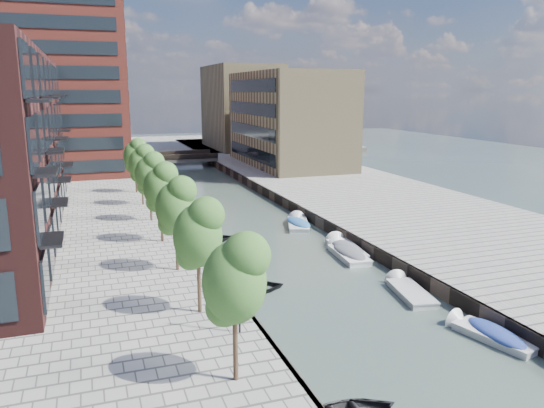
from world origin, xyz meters
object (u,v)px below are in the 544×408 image
tree_0 (234,277)px  sloop_1 (251,291)px  bridge (175,158)px  motorboat_1 (345,248)px  tree_3 (160,185)px  motorboat_0 (488,334)px  tree_4 (149,172)px  motorboat_4 (347,253)px  sloop_2 (235,267)px  motorboat_3 (298,224)px  tree_2 (175,204)px  sloop_3 (229,269)px  tree_5 (141,162)px  tree_1 (198,232)px  tree_6 (135,154)px  car (267,166)px  sloop_4 (210,241)px  motorboat_2 (407,291)px

tree_0 → sloop_1: bearing=70.1°
bridge → motorboat_1: size_ratio=2.38×
tree_3 → motorboat_0: size_ratio=1.24×
tree_4 → motorboat_4: size_ratio=1.14×
sloop_2 → motorboat_3: bearing=-64.5°
tree_2 → sloop_1: 7.21m
tree_2 → sloop_3: tree_2 is taller
tree_5 → tree_1: bearing=-90.0°
tree_2 → motorboat_4: 14.09m
tree_0 → tree_6: bearing=90.0°
motorboat_1 → motorboat_3: size_ratio=1.01×
tree_4 → car: 32.29m
bridge → motorboat_1: (4.98, -50.99, -1.18)m
tree_2 → motorboat_0: (13.59, -12.70, -5.12)m
tree_5 → tree_6: (0.00, 7.00, 0.00)m
bridge → tree_6: tree_6 is taller
tree_6 → sloop_4: 20.05m
sloop_1 → motorboat_0: 13.82m
tree_5 → motorboat_3: tree_5 is taller
tree_5 → sloop_1: 24.59m
tree_4 → tree_5: 7.00m
tree_3 → motorboat_4: 14.94m
sloop_4 → sloop_2: bearing=-179.7°
tree_6 → bridge: bearing=71.9°
tree_6 → motorboat_2: 36.94m
tree_5 → motorboat_0: size_ratio=1.24×
motorboat_0 → motorboat_4: 14.44m
tree_5 → car: tree_5 is taller
tree_3 → tree_5: (0.00, 14.00, 0.00)m
tree_4 → sloop_4: 8.33m
sloop_1 → motorboat_1: bearing=-52.2°
bridge → motorboat_1: bridge is taller
tree_5 → motorboat_3: 16.90m
bridge → tree_4: tree_4 is taller
sloop_2 → tree_0: bearing=143.0°
sloop_1 → tree_4: bearing=20.5°
sloop_2 → motorboat_4: motorboat_4 is taller
tree_5 → motorboat_1: bearing=-53.2°
sloop_2 → motorboat_1: bearing=-106.3°
tree_1 → sloop_1: tree_1 is taller
bridge → sloop_2: size_ratio=2.61×
sloop_4 → motorboat_3: bearing=-76.9°
motorboat_0 → tree_5: bearing=112.0°
motorboat_1 → car: size_ratio=1.55×
tree_0 → bridge: bearing=82.9°
car → bridge: bearing=151.1°
tree_6 → car: size_ratio=1.68×
motorboat_1 → motorboat_4: bearing=-110.0°
tree_0 → motorboat_1: 22.29m
tree_6 → sloop_4: bearing=-77.5°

